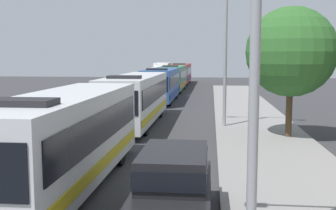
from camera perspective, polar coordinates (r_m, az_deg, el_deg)
bus_lead at (r=13.59m, az=-13.95°, el=-4.21°), size 2.58×10.49×3.21m
bus_second_in_line at (r=25.58m, az=-4.41°, el=1.04°), size 2.58×11.58×3.21m
bus_middle at (r=38.36m, az=-0.93°, el=2.95°), size 2.58×10.47×3.21m
bus_fourth_in_line at (r=50.52m, az=0.74°, el=3.87°), size 2.58×12.40×3.21m
bus_rear at (r=63.23m, az=1.80°, el=4.44°), size 2.58×12.41×3.21m
white_suv at (r=10.47m, az=0.77°, el=-11.00°), size 1.86×4.78×1.90m
box_truck_oncoming at (r=67.04m, az=-0.80°, el=4.60°), size 2.35×8.15×3.15m
streetlamp_near at (r=7.84m, az=12.02°, el=10.45°), size 4.97×0.28×7.52m
streetlamp_mid at (r=24.28m, az=7.95°, el=8.59°), size 5.09×0.28×8.03m
roadside_tree at (r=21.68m, az=16.63°, el=7.03°), size 4.52×4.52×6.56m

